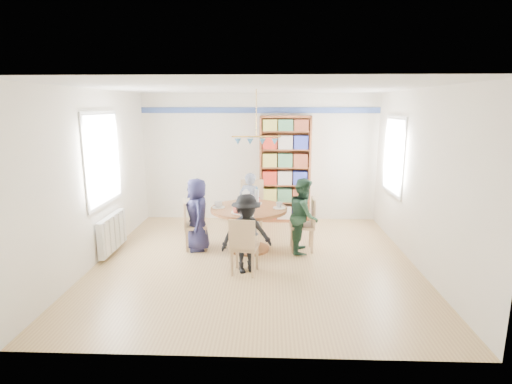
{
  "coord_description": "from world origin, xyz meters",
  "views": [
    {
      "loc": [
        0.24,
        -6.02,
        2.44
      ],
      "look_at": [
        0.0,
        0.4,
        1.05
      ],
      "focal_mm": 28.0,
      "sensor_mm": 36.0,
      "label": 1
    }
  ],
  "objects_px": {
    "dining_table": "(249,219)",
    "person_far": "(250,204)",
    "person_left": "(197,214)",
    "person_right": "(304,215)",
    "chair_left": "(191,222)",
    "chair_near": "(244,244)",
    "person_near": "(246,234)",
    "chair_far": "(252,204)",
    "bookshelf": "(285,170)",
    "radiator": "(112,233)",
    "chair_right": "(307,222)"
  },
  "relations": [
    {
      "from": "chair_left",
      "to": "chair_far",
      "type": "relative_size",
      "value": 0.84
    },
    {
      "from": "person_right",
      "to": "person_left",
      "type": "bearing_deg",
      "value": 94.57
    },
    {
      "from": "chair_left",
      "to": "person_left",
      "type": "height_order",
      "value": "person_left"
    },
    {
      "from": "radiator",
      "to": "chair_near",
      "type": "height_order",
      "value": "chair_near"
    },
    {
      "from": "dining_table",
      "to": "person_left",
      "type": "height_order",
      "value": "person_left"
    },
    {
      "from": "chair_near",
      "to": "radiator",
      "type": "bearing_deg",
      "value": 159.94
    },
    {
      "from": "person_near",
      "to": "person_left",
      "type": "bearing_deg",
      "value": 113.64
    },
    {
      "from": "person_left",
      "to": "person_right",
      "type": "height_order",
      "value": "person_right"
    },
    {
      "from": "chair_right",
      "to": "chair_far",
      "type": "relative_size",
      "value": 0.9
    },
    {
      "from": "radiator",
      "to": "chair_near",
      "type": "bearing_deg",
      "value": -20.06
    },
    {
      "from": "dining_table",
      "to": "person_right",
      "type": "relative_size",
      "value": 1.03
    },
    {
      "from": "person_far",
      "to": "chair_right",
      "type": "bearing_deg",
      "value": 157.14
    },
    {
      "from": "chair_right",
      "to": "person_right",
      "type": "distance_m",
      "value": 0.16
    },
    {
      "from": "chair_far",
      "to": "person_far",
      "type": "relative_size",
      "value": 0.85
    },
    {
      "from": "radiator",
      "to": "dining_table",
      "type": "bearing_deg",
      "value": 5.54
    },
    {
      "from": "person_far",
      "to": "person_near",
      "type": "distance_m",
      "value": 1.79
    },
    {
      "from": "chair_left",
      "to": "chair_far",
      "type": "bearing_deg",
      "value": 45.46
    },
    {
      "from": "radiator",
      "to": "chair_far",
      "type": "xyz_separation_m",
      "value": [
        2.29,
        1.26,
        0.21
      ]
    },
    {
      "from": "person_near",
      "to": "person_far",
      "type": "bearing_deg",
      "value": 70.7
    },
    {
      "from": "radiator",
      "to": "chair_right",
      "type": "bearing_deg",
      "value": 4.41
    },
    {
      "from": "chair_left",
      "to": "person_near",
      "type": "height_order",
      "value": "person_near"
    },
    {
      "from": "chair_right",
      "to": "person_near",
      "type": "relative_size",
      "value": 0.77
    },
    {
      "from": "person_far",
      "to": "person_near",
      "type": "height_order",
      "value": "person_far"
    },
    {
      "from": "radiator",
      "to": "chair_left",
      "type": "relative_size",
      "value": 1.16
    },
    {
      "from": "chair_left",
      "to": "radiator",
      "type": "bearing_deg",
      "value": -169.67
    },
    {
      "from": "person_far",
      "to": "bookshelf",
      "type": "relative_size",
      "value": 0.54
    },
    {
      "from": "dining_table",
      "to": "chair_right",
      "type": "bearing_deg",
      "value": 1.78
    },
    {
      "from": "dining_table",
      "to": "person_far",
      "type": "height_order",
      "value": "person_far"
    },
    {
      "from": "chair_right",
      "to": "person_far",
      "type": "relative_size",
      "value": 0.76
    },
    {
      "from": "person_left",
      "to": "person_right",
      "type": "relative_size",
      "value": 0.99
    },
    {
      "from": "chair_left",
      "to": "chair_near",
      "type": "bearing_deg",
      "value": -47.33
    },
    {
      "from": "radiator",
      "to": "dining_table",
      "type": "relative_size",
      "value": 0.77
    },
    {
      "from": "chair_left",
      "to": "person_far",
      "type": "xyz_separation_m",
      "value": [
        0.98,
        0.84,
        0.13
      ]
    },
    {
      "from": "person_far",
      "to": "person_near",
      "type": "relative_size",
      "value": 1.02
    },
    {
      "from": "chair_near",
      "to": "person_near",
      "type": "relative_size",
      "value": 0.73
    },
    {
      "from": "person_far",
      "to": "chair_far",
      "type": "bearing_deg",
      "value": -81.29
    },
    {
      "from": "dining_table",
      "to": "person_far",
      "type": "xyz_separation_m",
      "value": [
        -0.02,
        0.85,
        0.05
      ]
    },
    {
      "from": "chair_right",
      "to": "chair_near",
      "type": "height_order",
      "value": "chair_right"
    },
    {
      "from": "radiator",
      "to": "person_right",
      "type": "relative_size",
      "value": 0.79
    },
    {
      "from": "chair_near",
      "to": "person_right",
      "type": "xyz_separation_m",
      "value": [
        0.95,
        1.02,
        0.16
      ]
    },
    {
      "from": "radiator",
      "to": "bookshelf",
      "type": "bearing_deg",
      "value": 34.63
    },
    {
      "from": "person_far",
      "to": "bookshelf",
      "type": "bearing_deg",
      "value": -108.91
    },
    {
      "from": "dining_table",
      "to": "person_left",
      "type": "distance_m",
      "value": 0.88
    },
    {
      "from": "chair_left",
      "to": "chair_far",
      "type": "height_order",
      "value": "chair_far"
    },
    {
      "from": "person_right",
      "to": "bookshelf",
      "type": "bearing_deg",
      "value": 13.49
    },
    {
      "from": "person_near",
      "to": "bookshelf",
      "type": "distance_m",
      "value": 2.88
    },
    {
      "from": "chair_far",
      "to": "person_near",
      "type": "bearing_deg",
      "value": -89.71
    },
    {
      "from": "dining_table",
      "to": "person_right",
      "type": "xyz_separation_m",
      "value": [
        0.93,
        -0.03,
        0.08
      ]
    },
    {
      "from": "chair_far",
      "to": "person_right",
      "type": "relative_size",
      "value": 0.81
    },
    {
      "from": "dining_table",
      "to": "bookshelf",
      "type": "xyz_separation_m",
      "value": [
        0.66,
        1.82,
        0.55
      ]
    }
  ]
}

